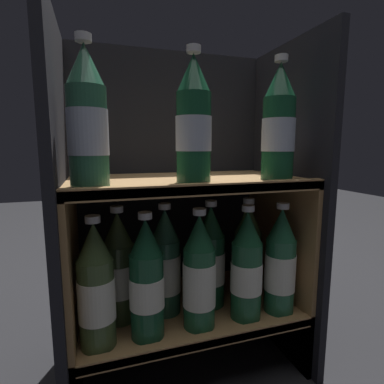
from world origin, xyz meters
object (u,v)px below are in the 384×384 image
object	(u,v)px
bottle_upper_front_0	(87,121)
bottle_lower_front_0	(96,290)
bottle_lower_back_1	(165,265)
bottle_lower_back_3	(247,255)
bottle_lower_front_1	(147,282)
bottle_lower_front_2	(199,276)
bottle_upper_front_1	(194,123)
bottle_lower_back_0	(119,270)
bottle_lower_front_4	(280,264)
bottle_lower_back_2	(210,259)
bottle_lower_front_3	(246,268)
bottle_upper_front_2	(279,126)

from	to	relation	value
bottle_upper_front_0	bottle_lower_front_0	xyz separation A→B (m)	(0.00, 0.00, -0.34)
bottle_lower_back_1	bottle_lower_back_3	world-z (taller)	same
bottle_lower_front_1	bottle_lower_back_3	bearing A→B (deg)	16.21
bottle_lower_front_1	bottle_lower_front_2	size ratio (longest dim) A/B	1.00
bottle_upper_front_1	bottle_lower_back_1	size ratio (longest dim) A/B	1.00
bottle_lower_front_2	bottle_lower_back_1	bearing A→B (deg)	125.79
bottle_lower_back_0	bottle_lower_back_3	world-z (taller)	same
bottle_lower_front_2	bottle_lower_front_1	bearing A→B (deg)	180.00
bottle_lower_front_0	bottle_lower_back_0	world-z (taller)	same
bottle_lower_back_0	bottle_lower_front_2	bearing A→B (deg)	-25.87
bottle_lower_front_4	bottle_lower_back_3	bearing A→B (deg)	119.41
bottle_upper_front_1	bottle_lower_back_2	xyz separation A→B (m)	(0.07, 0.08, -0.34)
bottle_lower_front_2	bottle_lower_front_3	size ratio (longest dim) A/B	1.00
bottle_upper_front_2	bottle_lower_front_2	size ratio (longest dim) A/B	1.00
bottle_lower_back_0	bottle_lower_back_1	distance (m)	0.11
bottle_lower_front_3	bottle_lower_back_1	xyz separation A→B (m)	(-0.18, 0.08, -0.00)
bottle_upper_front_1	bottle_lower_front_2	bearing A→B (deg)	0.00
bottle_upper_front_1	bottle_upper_front_2	world-z (taller)	same
bottle_lower_front_0	bottle_lower_front_4	size ratio (longest dim) A/B	1.00
bottle_lower_front_1	bottle_lower_back_3	world-z (taller)	same
bottle_lower_back_3	bottle_upper_front_0	bearing A→B (deg)	-167.95
bottle_lower_back_0	bottle_lower_back_2	world-z (taller)	same
bottle_lower_front_3	bottle_upper_front_0	bearing A→B (deg)	-180.00
bottle_upper_front_1	bottle_lower_front_4	world-z (taller)	bottle_upper_front_1
bottle_lower_front_2	bottle_lower_back_3	bearing A→B (deg)	26.60
bottle_lower_front_1	bottle_lower_back_2	world-z (taller)	same
bottle_lower_front_1	bottle_lower_front_4	xyz separation A→B (m)	(0.34, -0.00, -0.00)
bottle_lower_front_4	bottle_lower_front_3	bearing A→B (deg)	180.00
bottle_lower_back_1	bottle_lower_back_0	bearing A→B (deg)	180.00
bottle_lower_back_2	bottle_lower_front_2	bearing A→B (deg)	-125.63
bottle_lower_front_3	bottle_lower_back_1	distance (m)	0.20
bottle_upper_front_0	bottle_upper_front_1	world-z (taller)	same
bottle_lower_back_1	bottle_lower_back_3	size ratio (longest dim) A/B	1.00
bottle_upper_front_1	bottle_lower_front_0	size ratio (longest dim) A/B	1.00
bottle_lower_front_3	bottle_lower_back_0	xyz separation A→B (m)	(-0.29, 0.08, -0.00)
bottle_lower_front_0	bottle_upper_front_2	bearing A→B (deg)	0.00
bottle_lower_back_1	bottle_lower_back_2	size ratio (longest dim) A/B	1.00
bottle_lower_back_0	bottle_upper_front_2	bearing A→B (deg)	-12.91
bottle_lower_back_0	bottle_lower_back_1	bearing A→B (deg)	0.00
bottle_lower_back_1	bottle_lower_front_1	bearing A→B (deg)	-125.79
bottle_upper_front_1	bottle_lower_back_2	world-z (taller)	bottle_upper_front_1
bottle_upper_front_2	bottle_lower_back_2	size ratio (longest dim) A/B	1.00
bottle_lower_front_4	bottle_lower_back_2	bearing A→B (deg)	151.53
bottle_lower_back_1	bottle_lower_front_3	bearing A→B (deg)	-24.90
bottle_lower_front_0	bottle_lower_back_0	distance (m)	0.10
bottle_lower_front_1	bottle_lower_front_2	xyz separation A→B (m)	(0.12, -0.00, -0.00)
bottle_lower_front_3	bottle_lower_back_0	world-z (taller)	same
bottle_lower_front_3	bottle_lower_back_1	bearing A→B (deg)	155.10
bottle_lower_front_0	bottle_lower_front_4	world-z (taller)	same
bottle_lower_front_4	bottle_lower_front_2	bearing A→B (deg)	180.00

